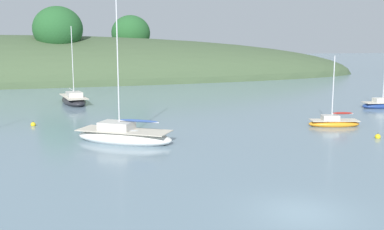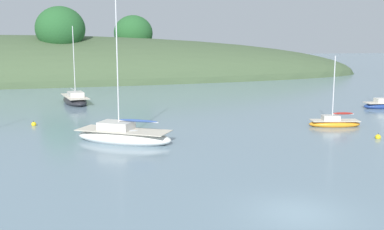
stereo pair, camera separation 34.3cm
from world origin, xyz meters
TOP-DOWN VIEW (x-y plane):
  - ground_plane at (0.00, 0.00)m, footprint 400.00×400.00m
  - sailboat_cream_ketch at (-6.22, 16.29)m, footprint 7.82×6.24m
  - sailboat_navy_dinghy at (-9.93, 38.49)m, footprint 3.80×7.66m
  - sailboat_white_near at (12.50, 18.18)m, footprint 4.76×2.47m
  - mooring_buoy_inner at (13.10, 12.77)m, footprint 0.44×0.44m
  - mooring_buoy_channel at (-13.37, 24.70)m, footprint 0.44×0.44m

SIDE VIEW (x-z plane):
  - ground_plane at x=0.00m, z-range 0.00..0.00m
  - mooring_buoy_inner at x=13.10m, z-range -0.15..0.39m
  - mooring_buoy_channel at x=-13.37m, z-range -0.15..0.39m
  - sailboat_white_near at x=12.50m, z-range -2.87..3.49m
  - sailboat_navy_dinghy at x=-9.93m, z-range -4.24..5.11m
  - sailboat_cream_ketch at x=-6.22m, z-range -5.20..6.12m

